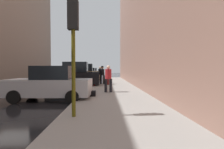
{
  "coord_description": "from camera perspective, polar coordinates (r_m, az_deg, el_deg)",
  "views": [
    {
      "loc": [
        5.51,
        -10.55,
        1.65
      ],
      "look_at": [
        6.13,
        7.36,
        1.05
      ],
      "focal_mm": 28.0,
      "sensor_mm": 36.0,
      "label": 1
    }
  ],
  "objects": [
    {
      "name": "sidewalk",
      "position": [
        10.68,
        0.67,
        -6.57
      ],
      "size": [
        4.0,
        40.0,
        0.15
      ],
      "primitive_type": "cube",
      "color": "gray",
      "rests_on": "ground_plane"
    },
    {
      "name": "parked_red_hatchback",
      "position": [
        27.88,
        -7.88,
        0.23
      ],
      "size": [
        4.22,
        2.09,
        1.79
      ],
      "color": "#B2191E",
      "rests_on": "ground_plane"
    },
    {
      "name": "pedestrian_in_jeans",
      "position": [
        18.34,
        -3.89,
        0.19
      ],
      "size": [
        0.52,
        0.45,
        1.71
      ],
      "color": "#728CB2",
      "rests_on": "sidewalk"
    },
    {
      "name": "duffel_bag",
      "position": [
        9.71,
        -6.29,
        -6.15
      ],
      "size": [
        0.32,
        0.44,
        0.28
      ],
      "color": "black",
      "rests_on": "sidewalk"
    },
    {
      "name": "parked_black_suv",
      "position": [
        16.06,
        -12.26,
        -0.34
      ],
      "size": [
        4.64,
        2.14,
        2.25
      ],
      "color": "black",
      "rests_on": "ground_plane"
    },
    {
      "name": "parked_bronze_suv",
      "position": [
        21.87,
        -9.51,
        0.26
      ],
      "size": [
        4.66,
        2.18,
        2.25
      ],
      "color": "brown",
      "rests_on": "ground_plane"
    },
    {
      "name": "fire_hydrant",
      "position": [
        15.74,
        -5.85,
        -2.31
      ],
      "size": [
        0.42,
        0.22,
        0.7
      ],
      "color": "red",
      "rests_on": "sidewalk"
    },
    {
      "name": "pedestrian_with_fedora",
      "position": [
        17.21,
        -3.17,
        0.19
      ],
      "size": [
        0.5,
        0.4,
        1.78
      ],
      "color": "black",
      "rests_on": "sidewalk"
    },
    {
      "name": "rolling_suitcase",
      "position": [
        16.47,
        -1.57,
        -2.13
      ],
      "size": [
        0.38,
        0.57,
        1.04
      ],
      "color": "#591414",
      "rests_on": "sidewalk"
    },
    {
      "name": "ground_plane",
      "position": [
        12.02,
        -29.44,
        -6.23
      ],
      "size": [
        120.0,
        120.0,
        0.0
      ],
      "primitive_type": "plane",
      "color": "black"
    },
    {
      "name": "parked_dark_green_sedan",
      "position": [
        33.33,
        -6.91,
        0.51
      ],
      "size": [
        4.22,
        2.09,
        1.79
      ],
      "color": "#193828",
      "rests_on": "ground_plane"
    },
    {
      "name": "parked_silver_sedan",
      "position": [
        9.61,
        -19.35,
        -2.98
      ],
      "size": [
        4.27,
        2.19,
        1.79
      ],
      "color": "#B7BABF",
      "rests_on": "ground_plane"
    },
    {
      "name": "pedestrian_in_red_jacket",
      "position": [
        11.15,
        -1.21,
        -0.89
      ],
      "size": [
        0.51,
        0.43,
        1.71
      ],
      "color": "black",
      "rests_on": "sidewalk"
    },
    {
      "name": "traffic_light",
      "position": [
        5.67,
        -12.54,
        13.16
      ],
      "size": [
        0.32,
        0.32,
        3.6
      ],
      "color": "#514C0F",
      "rests_on": "sidewalk"
    }
  ]
}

